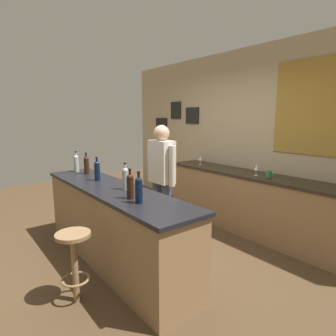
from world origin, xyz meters
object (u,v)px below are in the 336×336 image
object	(u,v)px
bartender	(162,177)
wine_bottle_d	(125,178)
wine_bottle_e	(130,185)
wine_bottle_f	(139,189)
wine_glass_b	(256,168)
wine_bottle_c	(97,170)
bar_stool	(74,255)
wine_bottle_a	(76,163)
wine_bottle_b	(86,164)
coffee_mug	(269,174)
wine_glass_a	(200,158)

from	to	relation	value
bartender	wine_bottle_d	distance (m)	0.74
wine_bottle_d	wine_bottle_e	xyz separation A→B (m)	(0.34, -0.14, 0.00)
wine_bottle_f	wine_glass_b	size ratio (longest dim) A/B	1.97
wine_bottle_d	wine_bottle_c	bearing A→B (deg)	-175.34
wine_bottle_d	bar_stool	bearing A→B (deg)	-69.36
bar_stool	wine_bottle_a	xyz separation A→B (m)	(-1.64, 0.67, 0.60)
bar_stool	wine_bottle_b	world-z (taller)	wine_bottle_b
bar_stool	coffee_mug	bearing A→B (deg)	83.37
wine_bottle_f	coffee_mug	bearing A→B (deg)	88.57
bar_stool	wine_bottle_c	world-z (taller)	wine_bottle_c
bar_stool	wine_bottle_c	bearing A→B (deg)	143.63
wine_bottle_d	wine_bottle_f	xyz separation A→B (m)	(0.52, -0.15, 0.00)
wine_bottle_b	wine_bottle_c	distance (m)	0.50
wine_bottle_f	bartender	bearing A→B (deg)	132.23
bar_stool	wine_bottle_a	world-z (taller)	wine_bottle_a
wine_bottle_a	coffee_mug	size ratio (longest dim) A/B	2.45
wine_bottle_a	wine_bottle_d	distance (m)	1.37
bartender	coffee_mug	size ratio (longest dim) A/B	12.96
wine_bottle_b	wine_glass_b	distance (m)	2.42
wine_bottle_a	coffee_mug	world-z (taller)	wine_bottle_a
bartender	wine_bottle_b	distance (m)	1.12
wine_bottle_e	bartender	bearing A→B (deg)	125.25
wine_bottle_a	wine_glass_b	distance (m)	2.62
wine_bottle_e	coffee_mug	xyz separation A→B (m)	(0.23, 2.07, -0.11)
coffee_mug	wine_bottle_c	bearing A→B (deg)	-121.26
wine_bottle_f	wine_bottle_c	bearing A→B (deg)	174.88
wine_bottle_b	wine_glass_b	size ratio (longest dim) A/B	1.97
wine_bottle_c	wine_bottle_f	distance (m)	1.15
bartender	wine_glass_b	xyz separation A→B (m)	(0.63, 1.21, 0.07)
bartender	wine_bottle_e	distance (m)	1.02
bartender	wine_bottle_e	size ratio (longest dim) A/B	5.29
wine_bottle_c	wine_glass_a	size ratio (longest dim) A/B	1.97
bar_stool	wine_bottle_f	xyz separation A→B (m)	(0.25, 0.56, 0.60)
wine_glass_a	wine_bottle_c	bearing A→B (deg)	-85.72
wine_bottle_a	wine_bottle_f	size ratio (longest dim) A/B	1.00
wine_bottle_d	wine_glass_b	size ratio (longest dim) A/B	1.97
bartender	wine_bottle_a	xyz separation A→B (m)	(-1.13, -0.73, 0.12)
wine_bottle_d	wine_bottle_a	bearing A→B (deg)	-178.21
wine_bottle_c	wine_bottle_d	world-z (taller)	same
wine_glass_b	coffee_mug	size ratio (longest dim) A/B	1.24
bartender	coffee_mug	bearing A→B (deg)	56.63
bar_stool	wine_bottle_f	world-z (taller)	wine_bottle_f
wine_bottle_e	wine_glass_a	world-z (taller)	wine_bottle_e
bartender	wine_bottle_c	world-z (taller)	bartender
bar_stool	wine_glass_b	xyz separation A→B (m)	(0.12, 2.61, 0.55)
wine_bottle_e	wine_bottle_a	bearing A→B (deg)	176.69
wine_bottle_b	wine_bottle_c	size ratio (longest dim) A/B	1.00
wine_bottle_c	coffee_mug	distance (m)	2.32
wine_bottle_e	coffee_mug	world-z (taller)	wine_bottle_e
bar_stool	wine_bottle_f	bearing A→B (deg)	65.40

